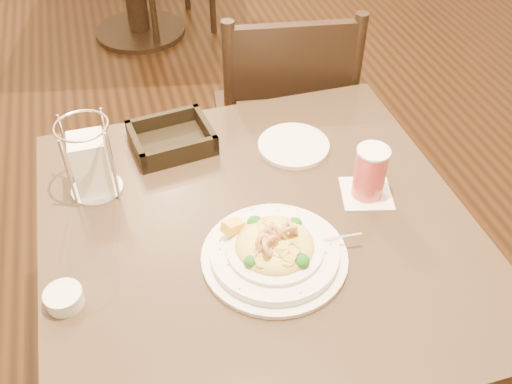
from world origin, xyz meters
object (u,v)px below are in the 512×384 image
object	(u,v)px
dining_chair_near	(283,122)
bread_basket	(172,140)
pasta_bowl	(274,250)
drink_glass	(370,173)
butter_ramekin	(64,298)
main_table	(258,293)
napkin_caddy	(91,163)
side_plate	(294,146)

from	to	relation	value
dining_chair_near	bread_basket	distance (m)	0.58
pasta_bowl	bread_basket	distance (m)	0.43
dining_chair_near	drink_glass	size ratio (longest dim) A/B	6.93
dining_chair_near	butter_ramekin	bearing A→B (deg)	56.79
bread_basket	butter_ramekin	world-z (taller)	bread_basket
drink_glass	dining_chair_near	bearing A→B (deg)	88.67
main_table	butter_ramekin	bearing A→B (deg)	-167.22
dining_chair_near	drink_glass	distance (m)	0.69
pasta_bowl	butter_ramekin	xyz separation A→B (m)	(-0.40, 0.00, -0.01)
drink_glass	napkin_caddy	size ratio (longest dim) A/B	0.73
drink_glass	side_plate	xyz separation A→B (m)	(-0.10, 0.20, -0.06)
dining_chair_near	drink_glass	world-z (taller)	dining_chair_near
bread_basket	dining_chair_near	bearing A→B (deg)	39.75
bread_basket	drink_glass	bearing A→B (deg)	-36.77
dining_chair_near	pasta_bowl	bearing A→B (deg)	79.18
main_table	pasta_bowl	bearing A→B (deg)	-87.19
side_plate	napkin_caddy	bearing A→B (deg)	-177.28
pasta_bowl	bread_basket	xyz separation A→B (m)	(-0.13, 0.41, -0.01)
side_plate	butter_ramekin	xyz separation A→B (m)	(-0.56, -0.32, 0.01)
drink_glass	butter_ramekin	size ratio (longest dim) A/B	1.90
butter_ramekin	bread_basket	bearing A→B (deg)	56.34
drink_glass	pasta_bowl	bearing A→B (deg)	-154.10
drink_glass	bread_basket	size ratio (longest dim) A/B	0.65
pasta_bowl	dining_chair_near	bearing A→B (deg)	70.18
main_table	dining_chair_near	size ratio (longest dim) A/B	0.97
main_table	drink_glass	size ratio (longest dim) A/B	6.70
napkin_caddy	butter_ramekin	bearing A→B (deg)	-105.19
dining_chair_near	napkin_caddy	xyz separation A→B (m)	(-0.59, -0.44, 0.32)
dining_chair_near	bread_basket	world-z (taller)	dining_chair_near
side_plate	butter_ramekin	distance (m)	0.64
main_table	napkin_caddy	size ratio (longest dim) A/B	4.92
side_plate	butter_ramekin	world-z (taller)	butter_ramekin
butter_ramekin	side_plate	bearing A→B (deg)	30.08
bread_basket	napkin_caddy	size ratio (longest dim) A/B	1.13
dining_chair_near	drink_glass	xyz separation A→B (m)	(-0.01, -0.62, 0.30)
main_table	bread_basket	world-z (taller)	bread_basket
pasta_bowl	napkin_caddy	xyz separation A→B (m)	(-0.32, 0.30, 0.05)
drink_glass	bread_basket	xyz separation A→B (m)	(-0.39, 0.29, -0.04)
bread_basket	main_table	bearing A→B (deg)	-68.13
bread_basket	napkin_caddy	xyz separation A→B (m)	(-0.19, -0.11, 0.06)
pasta_bowl	side_plate	world-z (taller)	pasta_bowl
dining_chair_near	side_plate	world-z (taller)	dining_chair_near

